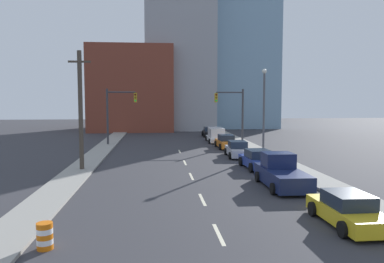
{
  "coord_description": "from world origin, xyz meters",
  "views": [
    {
      "loc": [
        -2.42,
        -5.61,
        5.21
      ],
      "look_at": [
        1.1,
        30.39,
        2.2
      ],
      "focal_mm": 35.0,
      "sensor_mm": 36.0,
      "label": 1
    }
  ],
  "objects_px": {
    "traffic_signal_left": "(115,109)",
    "traffic_signal_right": "(235,109)",
    "sedan_black": "(210,132)",
    "sedan_silver": "(237,150)",
    "sedan_orange": "(226,142)",
    "street_lamp": "(264,105)",
    "box_truck_white": "(216,135)",
    "pickup_truck_navy": "(281,174)",
    "sedan_yellow": "(348,210)",
    "utility_pole_left_mid": "(81,110)",
    "traffic_barrel": "(45,236)",
    "sedan_blue": "(258,160)"
  },
  "relations": [
    {
      "from": "sedan_silver",
      "to": "sedan_black",
      "type": "bearing_deg",
      "value": 92.0
    },
    {
      "from": "utility_pole_left_mid",
      "to": "box_truck_white",
      "type": "height_order",
      "value": "utility_pole_left_mid"
    },
    {
      "from": "sedan_silver",
      "to": "sedan_yellow",
      "type": "bearing_deg",
      "value": -85.97
    },
    {
      "from": "traffic_signal_right",
      "to": "street_lamp",
      "type": "xyz_separation_m",
      "value": [
        0.73,
        -9.42,
        0.57
      ]
    },
    {
      "from": "sedan_yellow",
      "to": "sedan_orange",
      "type": "distance_m",
      "value": 25.5
    },
    {
      "from": "street_lamp",
      "to": "sedan_silver",
      "type": "relative_size",
      "value": 1.73
    },
    {
      "from": "traffic_signal_right",
      "to": "sedan_silver",
      "type": "height_order",
      "value": "traffic_signal_right"
    },
    {
      "from": "pickup_truck_navy",
      "to": "sedan_black",
      "type": "xyz_separation_m",
      "value": [
        0.27,
        31.8,
        -0.18
      ]
    },
    {
      "from": "utility_pole_left_mid",
      "to": "box_truck_white",
      "type": "xyz_separation_m",
      "value": [
        12.97,
        18.04,
        -3.67
      ]
    },
    {
      "from": "sedan_blue",
      "to": "sedan_silver",
      "type": "relative_size",
      "value": 0.99
    },
    {
      "from": "traffic_barrel",
      "to": "sedan_silver",
      "type": "xyz_separation_m",
      "value": [
        11.44,
        20.6,
        0.2
      ]
    },
    {
      "from": "pickup_truck_navy",
      "to": "utility_pole_left_mid",
      "type": "bearing_deg",
      "value": 154.22
    },
    {
      "from": "pickup_truck_navy",
      "to": "box_truck_white",
      "type": "bearing_deg",
      "value": 90.57
    },
    {
      "from": "sedan_silver",
      "to": "sedan_orange",
      "type": "distance_m",
      "value": 6.28
    },
    {
      "from": "utility_pole_left_mid",
      "to": "box_truck_white",
      "type": "relative_size",
      "value": 1.51
    },
    {
      "from": "utility_pole_left_mid",
      "to": "pickup_truck_navy",
      "type": "bearing_deg",
      "value": -26.32
    },
    {
      "from": "sedan_yellow",
      "to": "street_lamp",
      "type": "bearing_deg",
      "value": 83.26
    },
    {
      "from": "traffic_signal_right",
      "to": "traffic_barrel",
      "type": "relative_size",
      "value": 6.91
    },
    {
      "from": "sedan_orange",
      "to": "sedan_yellow",
      "type": "bearing_deg",
      "value": -90.09
    },
    {
      "from": "box_truck_white",
      "to": "sedan_black",
      "type": "bearing_deg",
      "value": 89.48
    },
    {
      "from": "traffic_signal_left",
      "to": "street_lamp",
      "type": "xyz_separation_m",
      "value": [
        14.82,
        -9.42,
        0.57
      ]
    },
    {
      "from": "traffic_signal_right",
      "to": "sedan_black",
      "type": "height_order",
      "value": "traffic_signal_right"
    },
    {
      "from": "traffic_signal_left",
      "to": "traffic_signal_right",
      "type": "distance_m",
      "value": 14.09
    },
    {
      "from": "street_lamp",
      "to": "box_truck_white",
      "type": "bearing_deg",
      "value": 103.09
    },
    {
      "from": "street_lamp",
      "to": "sedan_yellow",
      "type": "height_order",
      "value": "street_lamp"
    },
    {
      "from": "sedan_blue",
      "to": "box_truck_white",
      "type": "relative_size",
      "value": 0.8
    },
    {
      "from": "sedan_orange",
      "to": "sedan_black",
      "type": "relative_size",
      "value": 1.06
    },
    {
      "from": "utility_pole_left_mid",
      "to": "sedan_yellow",
      "type": "height_order",
      "value": "utility_pole_left_mid"
    },
    {
      "from": "box_truck_white",
      "to": "traffic_signal_left",
      "type": "bearing_deg",
      "value": -168.33
    },
    {
      "from": "traffic_signal_left",
      "to": "utility_pole_left_mid",
      "type": "distance_m",
      "value": 15.93
    },
    {
      "from": "sedan_silver",
      "to": "sedan_orange",
      "type": "height_order",
      "value": "sedan_orange"
    },
    {
      "from": "street_lamp",
      "to": "pickup_truck_navy",
      "type": "distance_m",
      "value": 13.76
    },
    {
      "from": "traffic_signal_left",
      "to": "sedan_black",
      "type": "distance_m",
      "value": 16.01
    },
    {
      "from": "traffic_barrel",
      "to": "sedan_orange",
      "type": "xyz_separation_m",
      "value": [
        11.55,
        26.88,
        0.2
      ]
    },
    {
      "from": "pickup_truck_navy",
      "to": "sedan_black",
      "type": "bearing_deg",
      "value": 90.05
    },
    {
      "from": "utility_pole_left_mid",
      "to": "sedan_yellow",
      "type": "relative_size",
      "value": 2.0
    },
    {
      "from": "utility_pole_left_mid",
      "to": "sedan_yellow",
      "type": "distance_m",
      "value": 19.41
    },
    {
      "from": "sedan_silver",
      "to": "traffic_barrel",
      "type": "bearing_deg",
      "value": -116.27
    },
    {
      "from": "sedan_black",
      "to": "traffic_barrel",
      "type": "bearing_deg",
      "value": -103.91
    },
    {
      "from": "sedan_yellow",
      "to": "box_truck_white",
      "type": "relative_size",
      "value": 0.75
    },
    {
      "from": "traffic_signal_left",
      "to": "sedan_orange",
      "type": "xyz_separation_m",
      "value": [
        12.27,
        -3.88,
        -3.5
      ]
    },
    {
      "from": "utility_pole_left_mid",
      "to": "street_lamp",
      "type": "bearing_deg",
      "value": 22.5
    },
    {
      "from": "sedan_orange",
      "to": "sedan_silver",
      "type": "bearing_deg",
      "value": -91.82
    },
    {
      "from": "sedan_yellow",
      "to": "utility_pole_left_mid",
      "type": "bearing_deg",
      "value": 134.55
    },
    {
      "from": "traffic_signal_left",
      "to": "box_truck_white",
      "type": "height_order",
      "value": "traffic_signal_left"
    },
    {
      "from": "traffic_signal_left",
      "to": "pickup_truck_navy",
      "type": "distance_m",
      "value": 25.64
    },
    {
      "from": "traffic_barrel",
      "to": "pickup_truck_navy",
      "type": "relative_size",
      "value": 0.18
    },
    {
      "from": "traffic_signal_right",
      "to": "street_lamp",
      "type": "distance_m",
      "value": 9.46
    },
    {
      "from": "utility_pole_left_mid",
      "to": "street_lamp",
      "type": "height_order",
      "value": "utility_pole_left_mid"
    },
    {
      "from": "sedan_yellow",
      "to": "sedan_black",
      "type": "distance_m",
      "value": 38.85
    }
  ]
}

